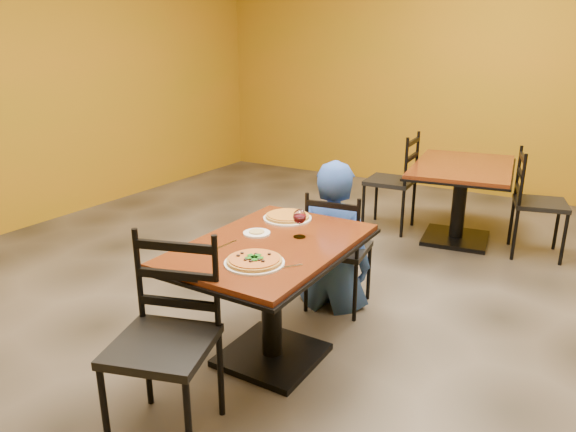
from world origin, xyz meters
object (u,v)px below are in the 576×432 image
Objects in this scene: chair_second_right at (540,204)px; plate_main at (254,263)px; table_main at (271,274)px; side_plate at (257,233)px; plate_far at (287,218)px; chair_second_left at (390,182)px; chair_main_far at (339,249)px; table_second at (461,184)px; chair_main_near at (162,347)px; pizza_main at (254,260)px; wine_glass at (300,222)px; diner at (333,235)px; pizza_far at (287,216)px.

plate_main is at bearing 147.29° from chair_second_right.
side_plate is (-0.15, 0.08, 0.20)m from table_main.
plate_far is at bearing 108.11° from plate_main.
chair_main_far is at bearing 6.09° from chair_second_left.
chair_main_near is (-0.50, -3.43, -0.07)m from table_second.
chair_second_right reaches higher than table_second.
chair_main_near is 3.16× the size of plate_main.
chair_main_far reaches higher than pizza_main.
wine_glass is (0.00, 0.46, 0.07)m from pizza_main.
chair_second_left is (-0.70, 0.00, -0.07)m from table_second.
chair_main_far is at bearing 68.04° from chair_main_near.
diner reaches higher than table_second.
table_second is at bearing 76.84° from chair_second_right.
table_main is 3.97× the size of plate_main.
plate_far is at bearing -0.16° from chair_second_left.
chair_main_near is (-0.07, -0.81, -0.07)m from table_main.
plate_main is 1.11× the size of pizza_far.
diner reaches higher than plate_main.
plate_far is 0.33m from side_plate.
table_second is 3.47m from chair_main_near.
chair_main_near is 0.99× the size of chair_second_left.
wine_glass is (0.06, -0.67, 0.40)m from chair_main_far.
side_plate is 0.27m from wine_glass.
chair_second_right is (1.13, 2.62, -0.08)m from table_main.
pizza_main and pizza_far have the same top height.
table_main is 1.24× the size of chair_second_left.
chair_second_right is at bearing 86.57° from chair_second_left.
plate_far is at bearing 64.51° from diner.
plate_main reaches higher than table_main.
plate_main is 1.00× the size of plate_far.
chair_second_left is 2.23m from plate_far.
pizza_far is at bearing -0.16° from chair_second_left.
pizza_main is at bearing 86.64° from diner.
plate_far is at bearing 133.00° from wine_glass.
chair_second_left is 2.51m from wine_glass.
chair_main_near reaches higher than plate_far.
pizza_main is (-1.04, -2.92, 0.30)m from chair_second_right.
side_plate is at bearing -91.67° from plate_far.
pizza_main reaches higher than table_main.
plate_main is 0.46m from wine_glass.
chair_main_far is 0.83m from side_plate.
chair_second_right reaches higher than wine_glass.
pizza_main is at bearing -71.89° from plate_far.
chair_main_near reaches higher than pizza_far.
diner is (-0.44, -1.79, -0.02)m from table_second.
chair_second_right is (0.70, 0.00, -0.09)m from table_second.
chair_second_left is 3.19× the size of plate_far.
side_plate is at bearing 122.84° from pizza_main.
chair_second_right is 5.93× the size of side_plate.
chair_main_near is at bearing -107.62° from plate_main.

